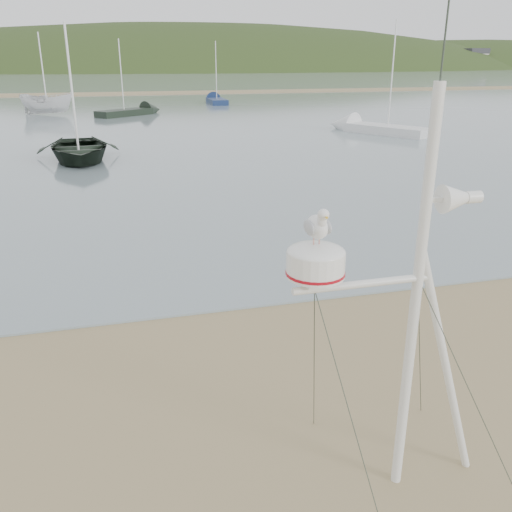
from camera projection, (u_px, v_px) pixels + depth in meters
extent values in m
plane|color=#89754F|center=(70.00, 497.00, 5.81)|extent=(560.00, 560.00, 0.00)
cube|color=gray|center=(100.00, 78.00, 125.50)|extent=(560.00, 256.00, 0.04)
cube|color=#89754F|center=(99.00, 94.00, 69.26)|extent=(560.00, 7.00, 0.07)
ellipsoid|color=#233415|center=(201.00, 122.00, 236.20)|extent=(400.00, 180.00, 80.00)
ellipsoid|color=#233415|center=(480.00, 100.00, 267.96)|extent=(300.00, 135.00, 56.00)
cube|color=silver|center=(68.00, 59.00, 179.73)|extent=(8.40, 6.30, 8.00)
cube|color=silver|center=(148.00, 59.00, 186.05)|extent=(8.40, 6.30, 8.00)
cube|color=silver|center=(222.00, 59.00, 192.37)|extent=(8.40, 6.30, 8.00)
cube|color=silver|center=(291.00, 59.00, 198.69)|extent=(8.40, 6.30, 8.00)
cube|color=silver|center=(356.00, 59.00, 205.01)|extent=(8.40, 6.30, 8.00)
cube|color=silver|center=(418.00, 59.00, 211.33)|extent=(8.40, 6.30, 8.00)
cube|color=silver|center=(475.00, 59.00, 217.65)|extent=(8.40, 6.30, 8.00)
cylinder|color=silver|center=(415.00, 308.00, 5.31)|extent=(0.11, 0.11, 4.25)
cylinder|color=silver|center=(446.00, 367.00, 5.68)|extent=(0.98, 0.08, 2.79)
cylinder|color=silver|center=(362.00, 284.00, 5.06)|extent=(1.38, 0.07, 0.07)
cylinder|color=#2D382D|center=(446.00, 27.00, 4.44)|extent=(0.02, 0.02, 0.96)
cube|color=silver|center=(315.00, 281.00, 4.92)|extent=(0.17, 0.17, 0.10)
cylinder|color=white|center=(316.00, 264.00, 4.86)|extent=(0.53, 0.53, 0.23)
cylinder|color=#AA0C18|center=(315.00, 273.00, 4.89)|extent=(0.54, 0.54, 0.03)
ellipsoid|color=white|center=(316.00, 252.00, 4.82)|extent=(0.53, 0.53, 0.15)
cone|color=white|center=(455.00, 198.00, 5.01)|extent=(0.28, 0.28, 0.28)
cylinder|color=white|center=(473.00, 197.00, 5.06)|extent=(0.15, 0.12, 0.12)
cube|color=silver|center=(437.00, 200.00, 4.97)|extent=(0.21, 0.04, 0.04)
cylinder|color=tan|center=(314.00, 240.00, 4.78)|extent=(0.01, 0.01, 0.07)
cylinder|color=tan|center=(319.00, 240.00, 4.79)|extent=(0.01, 0.01, 0.07)
ellipsoid|color=white|center=(317.00, 227.00, 4.74)|extent=(0.18, 0.29, 0.21)
ellipsoid|color=#ACAFB4|center=(309.00, 228.00, 4.71)|extent=(0.06, 0.23, 0.14)
ellipsoid|color=#ACAFB4|center=(326.00, 226.00, 4.75)|extent=(0.06, 0.23, 0.14)
cone|color=white|center=(311.00, 225.00, 4.88)|extent=(0.10, 0.08, 0.10)
ellipsoid|color=white|center=(322.00, 220.00, 4.61)|extent=(0.09, 0.09, 0.12)
sphere|color=white|center=(323.00, 215.00, 4.57)|extent=(0.10, 0.10, 0.10)
cone|color=gold|center=(326.00, 217.00, 4.52)|extent=(0.02, 0.05, 0.02)
imported|color=black|center=(73.00, 100.00, 23.58)|extent=(3.84, 1.31, 5.30)
imported|color=silver|center=(45.00, 85.00, 43.72)|extent=(2.31, 2.29, 4.60)
cube|color=navy|center=(217.00, 101.00, 54.89)|extent=(1.77, 5.01, 0.50)
cone|color=navy|center=(212.00, 99.00, 57.79)|extent=(1.65, 1.79, 1.59)
cylinder|color=silver|center=(216.00, 70.00, 53.86)|extent=(0.08, 0.08, 5.45)
cube|color=silver|center=(388.00, 130.00, 33.09)|extent=(4.16, 5.59, 0.50)
cone|color=silver|center=(342.00, 125.00, 35.43)|extent=(2.44, 2.51, 1.74)
cylinder|color=silver|center=(392.00, 74.00, 31.97)|extent=(0.08, 0.08, 5.98)
cube|color=black|center=(124.00, 113.00, 43.38)|extent=(4.72, 4.18, 0.50)
cone|color=black|center=(153.00, 110.00, 45.69)|extent=(2.27, 2.25, 1.54)
cylinder|color=silver|center=(121.00, 75.00, 42.38)|extent=(0.08, 0.08, 5.28)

